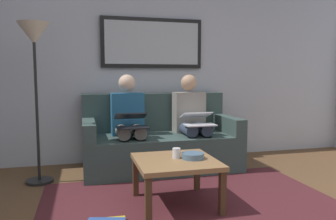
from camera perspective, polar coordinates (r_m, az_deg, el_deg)
name	(u,v)px	position (r m, az deg, el deg)	size (l,w,h in m)	color
wall_rear	(151,63)	(4.47, -2.96, 8.18)	(6.00, 0.12, 2.60)	#B7BCC6
area_rug	(193,205)	(2.99, 4.31, -16.05)	(2.60, 1.80, 0.01)	#4C1E23
couch	(159,142)	(4.07, -1.50, -5.55)	(1.83, 0.90, 0.90)	#384C47
framed_mirror	(152,43)	(4.39, -2.72, 11.50)	(1.34, 0.05, 0.65)	black
coffee_table	(176,165)	(2.88, 1.36, -9.56)	(0.69, 0.69, 0.40)	olive
cup	(176,153)	(2.90, 1.47, -7.48)	(0.07, 0.07, 0.09)	silver
bowl	(193,156)	(2.89, 4.31, -7.92)	(0.20, 0.20, 0.05)	slate
person_left	(191,118)	(4.06, 4.05, -1.36)	(0.38, 0.58, 1.14)	gray
laptop_white	(198,119)	(3.83, 5.22, -1.59)	(0.35, 0.33, 0.15)	white
person_right	(129,120)	(3.89, -6.85, -1.71)	(0.38, 0.58, 1.14)	#235B84
laptop_black	(131,121)	(3.65, -6.35, -1.90)	(0.35, 0.36, 0.16)	black
standing_lamp	(34,51)	(3.66, -22.13, 9.41)	(0.32, 0.32, 1.66)	black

